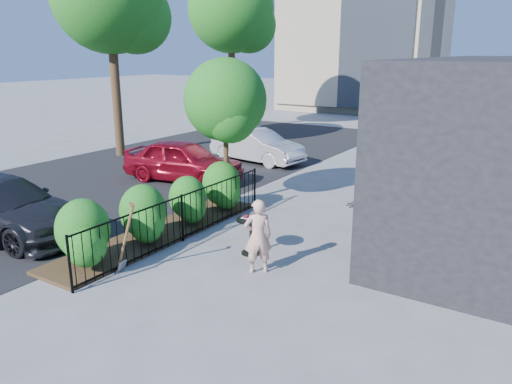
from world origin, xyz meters
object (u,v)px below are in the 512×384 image
Objects in this scene: patio_tree at (226,105)px; car_darkgrey at (1,207)px; street_tree_far at (232,15)px; shovel at (125,242)px; woman at (258,236)px; cafe_table at (251,230)px; car_red at (183,161)px; street_tree_near at (110,2)px; car_silver at (257,146)px.

patio_tree reaches higher than car_darkgrey.
street_tree_far is 18.85m from shovel.
woman is (10.74, -14.43, -5.18)m from street_tree_far.
shovel is at bearing -78.21° from patio_tree.
cafe_table is 0.18× the size of car_darkgrey.
car_red reaches higher than car_darkgrey.
street_tree_far reaches higher than woman.
cafe_table is (10.13, -13.75, -5.38)m from street_tree_far.
street_tree_near is 1.78× the size of car_darkgrey.
street_tree_near is 2.17× the size of car_silver.
street_tree_near is 10.00× the size of cafe_table.
woman is 0.32× the size of car_darkgrey.
car_silver is at bearing 108.57° from shovel.
patio_tree is 0.48× the size of street_tree_near.
shovel is at bearing -6.10° from woman.
street_tree_far is (-7.70, 11.20, 3.15)m from patio_tree.
street_tree_far is 10.00× the size of cafe_table.
woman is at bearing -140.22° from car_silver.
street_tree_far is 17.35m from car_darkgrey.
car_red is at bearing 121.81° from shovel.
street_tree_far is 5.49× the size of shovel.
woman is 9.99m from car_silver.
car_silver is (-2.34, 5.19, -2.13)m from patio_tree.
cafe_table is 9.09m from car_silver.
car_silver is at bearing -9.63° from car_darkgrey.
car_darkgrey is at bearing 180.00° from shovel.
car_silver is (-4.77, 7.74, 0.09)m from cafe_table.
street_tree_far reaches higher than patio_tree.
street_tree_far is 1.78× the size of car_darkgrey.
shovel is (8.68, -7.88, -5.26)m from street_tree_near.
street_tree_near reaches higher than car_darkgrey.
street_tree_near is 5.63× the size of woman.
car_red is at bearing -7.93° from car_darkgrey.
car_darkgrey is at bearing 168.38° from car_red.
street_tree_near is at bearing 150.44° from cafe_table.
street_tree_far is 18.72m from woman.
car_darkgrey reaches higher than car_silver.
street_tree_far is 12.13m from car_red.
woman is at bearing -53.35° from street_tree_far.
shovel is (-1.45, -2.14, 0.12)m from cafe_table.
patio_tree is at bearing 101.79° from shovel.
patio_tree is 2.68× the size of woman.
cafe_table is 5.91m from car_darkgrey.
street_tree_far is at bearing 17.56° from car_red.
patio_tree reaches higher than shovel.
cafe_table is 0.21× the size of car_red.
street_tree_near is 2.07× the size of car_red.
cafe_table is 0.22× the size of car_silver.
car_silver is (0.47, 3.77, -0.05)m from car_red.
shovel is 4.06m from car_darkgrey.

